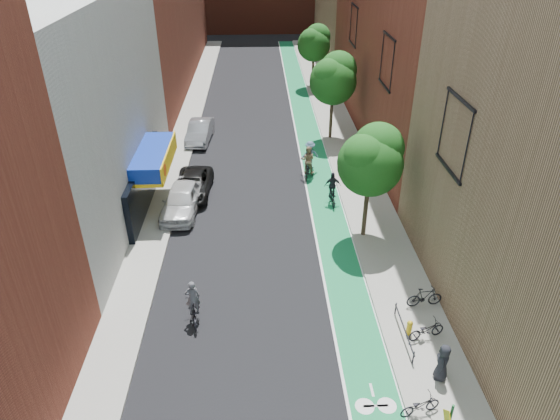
{
  "coord_description": "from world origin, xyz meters",
  "views": [
    {
      "loc": [
        0.05,
        -12.68,
        15.13
      ],
      "look_at": [
        1.06,
        10.49,
        1.5
      ],
      "focal_mm": 32.0,
      "sensor_mm": 36.0,
      "label": 1
    }
  ],
  "objects": [
    {
      "name": "ground",
      "position": [
        0.0,
        0.0,
        0.0
      ],
      "size": [
        160.0,
        160.0,
        0.0
      ],
      "primitive_type": "plane",
      "color": "black",
      "rests_on": "ground"
    },
    {
      "name": "cyclist_lane_mid",
      "position": [
        4.38,
        13.76,
        0.74
      ],
      "size": [
        0.98,
        1.9,
        2.02
      ],
      "rotation": [
        0.0,
        0.0,
        3.15
      ],
      "color": "black",
      "rests_on": "ground"
    },
    {
      "name": "sidewalk_left",
      "position": [
        -6.0,
        26.0,
        0.07
      ],
      "size": [
        2.0,
        68.0,
        0.15
      ],
      "primitive_type": "cube",
      "color": "gray",
      "rests_on": "ground"
    },
    {
      "name": "parked_car_white",
      "position": [
        -4.6,
        13.07,
        0.83
      ],
      "size": [
        2.4,
        5.06,
        1.67
      ],
      "primitive_type": "imported",
      "rotation": [
        0.0,
        0.0,
        -0.09
      ],
      "color": "silver",
      "rests_on": "ground"
    },
    {
      "name": "building_left_white",
      "position": [
        -11.0,
        14.0,
        6.0
      ],
      "size": [
        8.0,
        20.0,
        12.0
      ],
      "primitive_type": "cube",
      "color": "silver",
      "rests_on": "ground"
    },
    {
      "name": "parked_bike_mid",
      "position": [
        7.19,
        4.08,
        0.64
      ],
      "size": [
        1.67,
        0.61,
        0.98
      ],
      "primitive_type": "imported",
      "rotation": [
        0.0,
        0.0,
        1.67
      ],
      "color": "black",
      "rests_on": "sidewalk_right"
    },
    {
      "name": "tree_near",
      "position": [
        5.65,
        10.02,
        4.66
      ],
      "size": [
        3.4,
        3.36,
        6.42
      ],
      "color": "#332619",
      "rests_on": "ground"
    },
    {
      "name": "parked_bike_near",
      "position": [
        5.4,
        -1.46,
        0.55
      ],
      "size": [
        1.61,
        0.91,
        0.8
      ],
      "primitive_type": "imported",
      "rotation": [
        0.0,
        0.0,
        1.84
      ],
      "color": "black",
      "rests_on": "sidewalk_right"
    },
    {
      "name": "parked_bike_far",
      "position": [
        6.69,
        2.13,
        0.57
      ],
      "size": [
        1.71,
        0.98,
        0.85
      ],
      "primitive_type": "imported",
      "rotation": [
        0.0,
        0.0,
        1.85
      ],
      "color": "black",
      "rests_on": "sidewalk_right"
    },
    {
      "name": "fire_hydrant",
      "position": [
        6.06,
        2.37,
        0.52
      ],
      "size": [
        0.24,
        0.24,
        0.7
      ],
      "color": "gold",
      "rests_on": "sidewalk_right"
    },
    {
      "name": "pedestrian",
      "position": [
        6.62,
        0.06,
        0.95
      ],
      "size": [
        0.72,
        0.9,
        1.6
      ],
      "primitive_type": "imported",
      "rotation": [
        0.0,
        0.0,
        -1.87
      ],
      "color": "black",
      "rests_on": "sidewalk_right"
    },
    {
      "name": "sidewalk_right",
      "position": [
        6.5,
        26.0,
        0.07
      ],
      "size": [
        3.0,
        68.0,
        0.15
      ],
      "primitive_type": "cube",
      "color": "gray",
      "rests_on": "ground"
    },
    {
      "name": "bike_lane",
      "position": [
        4.0,
        26.0,
        0.01
      ],
      "size": [
        2.0,
        68.0,
        0.01
      ],
      "primitive_type": "cube",
      "color": "#16804A",
      "rests_on": "ground"
    },
    {
      "name": "cyclist_lead",
      "position": [
        -2.95,
        3.72,
        0.69
      ],
      "size": [
        0.95,
        1.91,
        2.07
      ],
      "rotation": [
        0.0,
        0.0,
        3.32
      ],
      "color": "black",
      "rests_on": "ground"
    },
    {
      "name": "cyclist_lane_near",
      "position": [
        3.2,
        17.29,
        0.96
      ],
      "size": [
        1.06,
        1.83,
        2.23
      ],
      "rotation": [
        0.0,
        0.0,
        2.89
      ],
      "color": "black",
      "rests_on": "ground"
    },
    {
      "name": "cyclist_lane_far",
      "position": [
        3.41,
        18.17,
        1.03
      ],
      "size": [
        1.35,
        1.73,
        2.22
      ],
      "rotation": [
        0.0,
        0.0,
        3.39
      ],
      "color": "black",
      "rests_on": "ground"
    },
    {
      "name": "tree_far",
      "position": [
        5.65,
        38.02,
        4.5
      ],
      "size": [
        3.3,
        3.25,
        6.21
      ],
      "color": "#332619",
      "rests_on": "ground"
    },
    {
      "name": "parked_car_black",
      "position": [
        -4.23,
        15.26,
        0.66
      ],
      "size": [
        2.42,
        4.86,
        1.32
      ],
      "primitive_type": "imported",
      "rotation": [
        0.0,
        0.0,
        -0.05
      ],
      "color": "black",
      "rests_on": "ground"
    },
    {
      "name": "tree_mid",
      "position": [
        5.65,
        24.02,
        4.89
      ],
      "size": [
        3.55,
        3.53,
        6.74
      ],
      "color": "#332619",
      "rests_on": "ground"
    },
    {
      "name": "parked_car_silver",
      "position": [
        -4.6,
        24.08,
        0.77
      ],
      "size": [
        1.98,
        4.79,
        1.54
      ],
      "primitive_type": "imported",
      "rotation": [
        0.0,
        0.0,
        -0.08
      ],
      "color": "#999AA1",
      "rests_on": "ground"
    }
  ]
}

